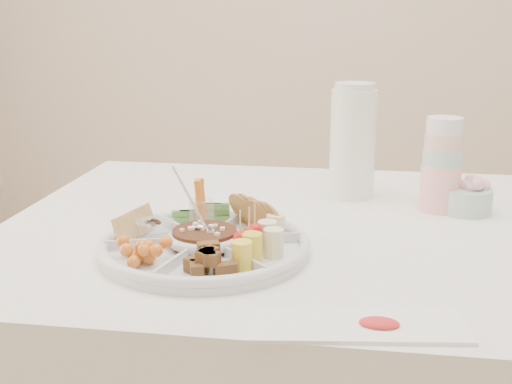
# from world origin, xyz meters

# --- Properties ---
(party_tray) EXTENTS (0.47, 0.47, 0.04)m
(party_tray) POSITION_xyz_m (-0.29, -0.20, 0.78)
(party_tray) COLOR silver
(party_tray) RESTS_ON dining_table
(bean_dip) EXTENTS (0.15, 0.15, 0.04)m
(bean_dip) POSITION_xyz_m (-0.29, -0.20, 0.79)
(bean_dip) COLOR black
(bean_dip) RESTS_ON party_tray
(tortillas) EXTENTS (0.12, 0.12, 0.06)m
(tortillas) POSITION_xyz_m (-0.20, -0.11, 0.80)
(tortillas) COLOR #C38343
(tortillas) RESTS_ON party_tray
(carrot_cucumber) EXTENTS (0.12, 0.12, 0.09)m
(carrot_cucumber) POSITION_xyz_m (-0.33, -0.07, 0.82)
(carrot_cucumber) COLOR orange
(carrot_cucumber) RESTS_ON party_tray
(pita_raisins) EXTENTS (0.12, 0.12, 0.05)m
(pita_raisins) POSITION_xyz_m (-0.42, -0.17, 0.80)
(pita_raisins) COLOR tan
(pita_raisins) RESTS_ON party_tray
(cherries) EXTENTS (0.13, 0.13, 0.04)m
(cherries) POSITION_xyz_m (-0.38, -0.29, 0.79)
(cherries) COLOR #CC6A34
(cherries) RESTS_ON party_tray
(granola_chunks) EXTENTS (0.12, 0.12, 0.04)m
(granola_chunks) POSITION_xyz_m (-0.26, -0.32, 0.79)
(granola_chunks) COLOR brown
(granola_chunks) RESTS_ON party_tray
(banana_tomato) EXTENTS (0.14, 0.14, 0.09)m
(banana_tomato) POSITION_xyz_m (-0.17, -0.23, 0.82)
(banana_tomato) COLOR #F6F48C
(banana_tomato) RESTS_ON party_tray
(cup_stack) EXTENTS (0.11, 0.11, 0.24)m
(cup_stack) POSITION_xyz_m (0.16, 0.15, 0.88)
(cup_stack) COLOR white
(cup_stack) RESTS_ON dining_table
(thermos) EXTENTS (0.13, 0.13, 0.28)m
(thermos) POSITION_xyz_m (-0.03, 0.23, 0.90)
(thermos) COLOR white
(thermos) RESTS_ON dining_table
(flower_bowl) EXTENTS (0.13, 0.13, 0.08)m
(flower_bowl) POSITION_xyz_m (0.22, 0.14, 0.80)
(flower_bowl) COLOR #B7E4C7
(flower_bowl) RESTS_ON dining_table
(placemat) EXTENTS (0.32, 0.14, 0.01)m
(placemat) POSITION_xyz_m (-0.02, -0.45, 0.76)
(placemat) COLOR white
(placemat) RESTS_ON dining_table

